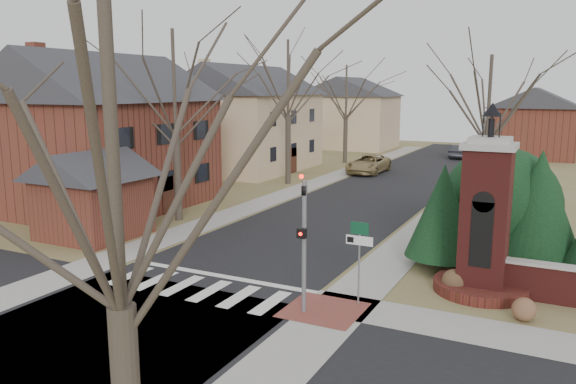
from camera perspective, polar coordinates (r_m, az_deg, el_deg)
The scene contains 28 objects.
ground at distance 19.65m, azimuth -10.78°, elevation -10.34°, with size 120.00×120.00×0.00m, color olive.
main_street at distance 38.82m, azimuth 9.27°, elevation 0.09°, with size 8.00×70.00×0.01m, color black.
cross_street at distance 17.55m, azimuth -16.88°, elevation -13.21°, with size 120.00×8.00×0.01m, color black.
crosswalk_zone at distance 20.24m, azimuth -9.39°, elevation -9.63°, with size 8.00×2.20×0.02m, color silver.
stop_bar at distance 21.40m, azimuth -7.01°, elevation -8.45°, with size 8.00×0.35×0.02m, color silver.
sidewalk_right_main at distance 37.64m, azimuth 16.84°, elevation -0.54°, with size 2.00×60.00×0.02m, color gray.
sidewalk_left at distance 40.65m, azimuth 2.27°, elevation 0.70°, with size 2.00×60.00×0.02m, color gray.
curb_apron at distance 18.17m, azimuth 3.62°, elevation -11.89°, with size 2.40×2.40×0.02m, color brown.
traffic_signal_pole at distance 17.17m, azimuth 1.62°, elevation -4.15°, with size 0.28×0.41×4.50m.
sign_post at distance 18.14m, azimuth 7.24°, elevation -5.52°, with size 0.90×0.07×2.75m.
brick_gate_monument at distance 20.19m, azimuth 19.33°, elevation -3.75°, with size 3.20×3.20×6.47m.
house_brick_left at distance 34.59m, azimuth -18.22°, elevation 6.22°, with size 9.80×11.80×9.42m.
house_stucco_left at distance 48.40m, azimuth -4.27°, elevation 7.71°, with size 9.80×12.80×9.28m.
garage_left at distance 27.85m, azimuth -19.31°, elevation 0.21°, with size 4.80×4.80×4.29m.
house_distant_left at distance 66.75m, azimuth 6.25°, elevation 8.14°, with size 10.80×8.80×8.53m.
house_distant_right at distance 62.66m, azimuth 23.75°, elevation 6.62°, with size 8.80×8.80×7.30m.
evergreen_near at distance 22.36m, azimuth 15.47°, elevation -1.83°, with size 2.80×2.80×4.10m.
evergreen_mid at distance 23.11m, azimuth 24.14°, elevation -1.23°, with size 3.40×3.40×4.70m.
evergreen_mass at distance 24.52m, azimuth 20.76°, elevation -0.83°, with size 4.80×4.80×4.80m, color black.
bare_tree_0 at distance 29.80m, azimuth -11.53°, elevation 11.77°, with size 8.05×8.05×11.15m.
bare_tree_1 at distance 40.84m, azimuth 0.00°, elevation 12.05°, with size 8.40×8.40×11.64m.
bare_tree_2 at distance 52.94m, azimuth 5.94°, elevation 10.55°, with size 7.35×7.35×10.19m.
bare_tree_3 at distance 30.73m, azimuth 19.80°, elevation 9.45°, with size 7.00×7.00×9.70m.
bare_tree_4 at distance 7.66m, azimuth -17.49°, elevation 5.71°, with size 6.65×6.65×9.21m.
pickup_truck at distance 46.96m, azimuth 8.17°, elevation 2.85°, with size 2.53×5.50×1.53m, color #9D8956.
distant_car at distance 59.01m, azimuth 17.07°, elevation 3.96°, with size 1.42×4.08×1.34m, color #303137.
dry_shrub_left at distance 20.29m, azimuth 16.52°, elevation -8.67°, with size 0.83×0.83×0.83m, color brown.
dry_shrub_right at distance 18.70m, azimuth 22.86°, elevation -10.93°, with size 0.72×0.72×0.72m, color brown.
Camera 1 is at (11.32, -14.49, 6.93)m, focal length 35.00 mm.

